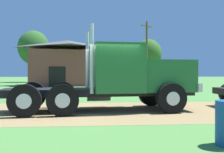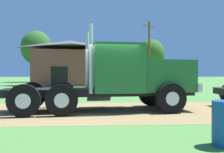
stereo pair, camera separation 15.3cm
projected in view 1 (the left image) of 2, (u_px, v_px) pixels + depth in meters
name	position (u px, v px, depth m)	size (l,w,h in m)	color
ground_plane	(104.00, 111.00, 10.48)	(200.00, 200.00, 0.00)	#4C833B
dirt_track	(104.00, 111.00, 10.48)	(120.00, 5.90, 0.01)	#93784C
truck_foreground_white	(123.00, 78.00, 10.77)	(7.60, 3.26, 3.25)	black
shed_building	(67.00, 64.00, 33.30)	(10.30, 9.02, 5.54)	brown
utility_pole_near	(147.00, 51.00, 35.05)	(1.76, 1.54, 8.20)	brown
tree_mid	(34.00, 48.00, 44.36)	(5.08, 5.08, 8.50)	#513823
tree_right	(148.00, 54.00, 47.62)	(4.73, 4.73, 7.51)	#513823
tree_far_right	(138.00, 57.00, 52.52)	(4.84, 4.84, 7.27)	#513823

